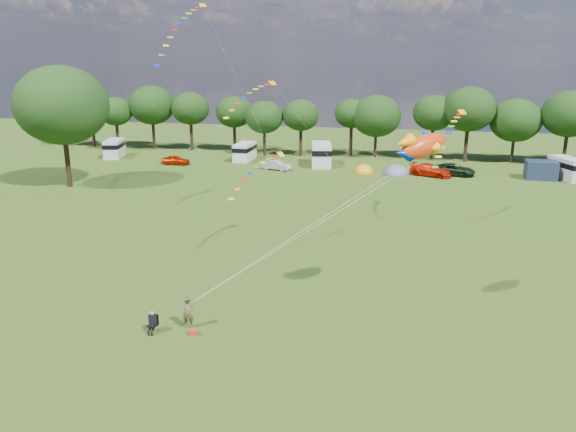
% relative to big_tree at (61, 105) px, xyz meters
% --- Properties ---
extents(ground_plane, '(180.00, 180.00, 0.00)m').
position_rel_big_tree_xyz_m(ground_plane, '(30.00, -28.00, -9.02)').
color(ground_plane, '#1B320E').
rests_on(ground_plane, ground).
extents(tree_line, '(102.98, 10.98, 10.27)m').
position_rel_big_tree_xyz_m(tree_line, '(35.30, 26.99, -2.67)').
color(tree_line, black).
rests_on(tree_line, ground).
extents(big_tree, '(10.00, 10.00, 13.28)m').
position_rel_big_tree_xyz_m(big_tree, '(0.00, 0.00, 0.00)').
color(big_tree, black).
rests_on(big_tree, ground).
extents(car_a, '(3.86, 1.60, 1.28)m').
position_rel_big_tree_xyz_m(car_a, '(5.94, 15.30, -8.38)').
color(car_a, '#A31800').
rests_on(car_a, ground).
extents(car_b, '(3.82, 2.15, 1.27)m').
position_rel_big_tree_xyz_m(car_b, '(20.17, 14.82, -8.38)').
color(car_b, '#96999D').
rests_on(car_b, ground).
extents(car_c, '(5.36, 3.89, 1.48)m').
position_rel_big_tree_xyz_m(car_c, '(39.51, 15.37, -8.28)').
color(car_c, '#B91504').
rests_on(car_c, ground).
extents(car_d, '(5.66, 3.66, 1.42)m').
position_rel_big_tree_xyz_m(car_d, '(42.30, 16.62, -8.31)').
color(car_d, black).
rests_on(car_d, ground).
extents(campervan_a, '(3.64, 5.61, 2.54)m').
position_rel_big_tree_xyz_m(campervan_a, '(-5.29, 18.89, -7.65)').
color(campervan_a, '#B4B4B6').
rests_on(campervan_a, ground).
extents(campervan_b, '(2.14, 4.99, 2.44)m').
position_rel_big_tree_xyz_m(campervan_b, '(14.02, 20.71, -7.71)').
color(campervan_b, silver).
rests_on(campervan_b, ground).
extents(campervan_c, '(3.71, 6.40, 2.95)m').
position_rel_big_tree_xyz_m(campervan_c, '(25.22, 19.36, -7.43)').
color(campervan_c, silver).
rests_on(campervan_c, ground).
extents(campervan_d, '(4.04, 5.68, 2.56)m').
position_rel_big_tree_xyz_m(campervan_d, '(55.30, 17.33, -7.64)').
color(campervan_d, '#B9B9BB').
rests_on(campervan_d, ground).
extents(tent_orange, '(2.60, 2.85, 2.04)m').
position_rel_big_tree_xyz_m(tent_orange, '(31.39, 15.75, -9.00)').
color(tent_orange, orange).
rests_on(tent_orange, ground).
extents(tent_greyblue, '(3.37, 3.69, 2.51)m').
position_rel_big_tree_xyz_m(tent_greyblue, '(35.37, 15.47, -9.00)').
color(tent_greyblue, '#4E5B6E').
rests_on(tent_greyblue, ground).
extents(awning_navy, '(3.49, 2.85, 2.17)m').
position_rel_big_tree_xyz_m(awning_navy, '(52.29, 16.75, -7.93)').
color(awning_navy, '#1A2338').
rests_on(awning_navy, ground).
extents(kite_flyer, '(0.74, 0.63, 1.72)m').
position_rel_big_tree_xyz_m(kite_flyer, '(26.68, -28.97, -8.16)').
color(kite_flyer, '#4D4C2A').
rests_on(kite_flyer, ground).
extents(camp_chair, '(0.54, 0.53, 1.24)m').
position_rel_big_tree_xyz_m(camp_chair, '(25.06, -29.88, -8.28)').
color(camp_chair, '#99999E').
rests_on(camp_chair, ground).
extents(kite_bag, '(0.49, 0.40, 0.30)m').
position_rel_big_tree_xyz_m(kite_bag, '(27.21, -29.66, -8.87)').
color(kite_bag, '#AC2D1C').
rests_on(kite_bag, ground).
extents(fish_kite, '(3.10, 3.03, 1.84)m').
position_rel_big_tree_xyz_m(fish_kite, '(38.10, -24.74, 0.54)').
color(fish_kite, red).
rests_on(fish_kite, ground).
extents(streamer_kite_a, '(3.35, 5.55, 5.76)m').
position_rel_big_tree_xyz_m(streamer_kite_a, '(15.94, -3.04, 7.94)').
color(streamer_kite_a, '#FFA000').
rests_on(streamer_kite_a, ground).
extents(streamer_kite_b, '(4.28, 4.70, 3.80)m').
position_rel_big_tree_xyz_m(streamer_kite_b, '(23.30, -5.96, 1.67)').
color(streamer_kite_b, '#F59602').
rests_on(streamer_kite_b, ground).
extents(streamer_kite_c, '(3.04, 4.91, 2.77)m').
position_rel_big_tree_xyz_m(streamer_kite_c, '(26.99, -15.79, -2.74)').
color(streamer_kite_c, gold).
rests_on(streamer_kite_c, ground).
extents(streamer_kite_d, '(2.72, 5.07, 4.30)m').
position_rel_big_tree_xyz_m(streamer_kite_d, '(40.57, -5.70, -0.79)').
color(streamer_kite_d, '#E89F03').
rests_on(streamer_kite_d, ground).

